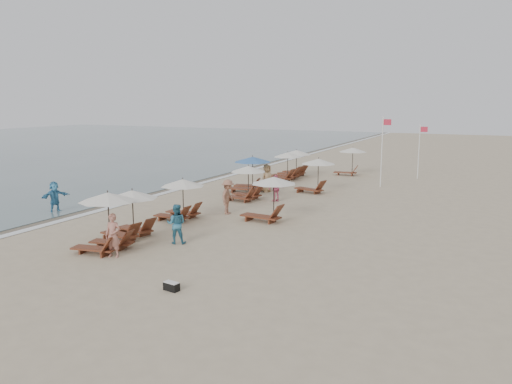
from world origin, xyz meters
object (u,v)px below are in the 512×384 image
at_px(inland_station_1, 314,172).
at_px(inland_station_2, 350,157).
at_px(lounger_station_2, 180,198).
at_px(lounger_station_3, 245,183).
at_px(lounger_station_1, 129,213).
at_px(lounger_station_4, 249,175).
at_px(lounger_station_5, 284,167).
at_px(inland_station_0, 268,195).
at_px(beachgoer_mid_a, 176,224).
at_px(waterline_walker, 55,197).
at_px(lounger_station_6, 294,163).
at_px(beachgoer_near, 113,235).
at_px(flag_pole_near, 382,148).
at_px(beachgoer_far_b, 267,178).
at_px(beachgoer_far_a, 276,188).
at_px(duffel_bag, 171,286).
at_px(lounger_station_0, 105,220).
at_px(beachgoer_mid_b, 228,197).

distance_m(inland_station_1, inland_station_2, 8.83).
distance_m(lounger_station_2, lounger_station_3, 5.98).
xyz_separation_m(lounger_station_1, lounger_station_4, (-0.51, 12.60, 0.01)).
height_order(lounger_station_5, inland_station_0, inland_station_0).
xyz_separation_m(beachgoer_mid_a, waterline_walker, (-9.39, 2.30, -0.00)).
relative_size(inland_station_2, waterline_walker, 1.56).
distance_m(lounger_station_1, inland_station_0, 6.80).
xyz_separation_m(lounger_station_6, beachgoer_near, (1.72, -22.88, -0.24)).
distance_m(inland_station_1, flag_pole_near, 5.62).
bearing_deg(lounger_station_1, beachgoer_far_b, 87.33).
distance_m(beachgoer_mid_a, beachgoer_far_a, 10.15).
bearing_deg(lounger_station_6, beachgoer_far_b, -82.01).
height_order(beachgoer_far_a, flag_pole_near, flag_pole_near).
relative_size(lounger_station_4, flag_pole_near, 0.59).
relative_size(lounger_station_3, lounger_station_4, 0.85).
xyz_separation_m(lounger_station_3, lounger_station_6, (-1.06, 10.53, 0.03)).
bearing_deg(beachgoer_far_b, lounger_station_4, 130.74).
distance_m(lounger_station_3, inland_station_2, 13.31).
bearing_deg(beachgoer_far_a, lounger_station_1, 26.44).
relative_size(beachgoer_mid_a, flag_pole_near, 0.34).
height_order(lounger_station_3, inland_station_1, inland_station_1).
distance_m(inland_station_0, beachgoer_mid_a, 5.59).
distance_m(lounger_station_5, inland_station_1, 5.65).
bearing_deg(lounger_station_2, duffel_bag, -57.49).
distance_m(lounger_station_3, beachgoer_near, 12.37).
bearing_deg(lounger_station_3, beachgoer_far_b, 90.57).
bearing_deg(inland_station_0, lounger_station_3, 128.38).
relative_size(lounger_station_3, lounger_station_6, 0.92).
distance_m(lounger_station_0, lounger_station_2, 6.00).
relative_size(lounger_station_0, lounger_station_4, 0.86).
bearing_deg(inland_station_1, inland_station_2, 90.71).
bearing_deg(lounger_station_1, beachgoer_far_a, 76.47).
height_order(lounger_station_6, beachgoer_mid_a, lounger_station_6).
bearing_deg(flag_pole_near, beachgoer_mid_b, -113.63).
relative_size(lounger_station_1, lounger_station_2, 1.02).
bearing_deg(inland_station_0, lounger_station_1, -127.59).
xyz_separation_m(inland_station_0, beachgoer_far_b, (-3.54, 7.62, -0.42)).
distance_m(beachgoer_mid_a, beachgoer_mid_b, 5.99).
xyz_separation_m(lounger_station_4, beachgoer_mid_b, (2.05, -6.55, -0.19)).
relative_size(lounger_station_1, beachgoer_mid_a, 1.49).
height_order(lounger_station_3, beachgoer_mid_a, lounger_station_3).
xyz_separation_m(lounger_station_2, beachgoer_mid_a, (2.37, -3.76, -0.24)).
distance_m(inland_station_0, beachgoer_far_b, 8.42).
xyz_separation_m(lounger_station_0, beachgoer_far_a, (1.92, 12.36, -0.47)).
relative_size(waterline_walker, flag_pole_near, 0.34).
distance_m(lounger_station_6, beachgoer_far_b, 7.40).
distance_m(beachgoer_far_b, waterline_walker, 13.06).
height_order(lounger_station_2, lounger_station_5, lounger_station_5).
distance_m(lounger_station_3, lounger_station_4, 3.01).
distance_m(lounger_station_3, duffel_bag, 15.09).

